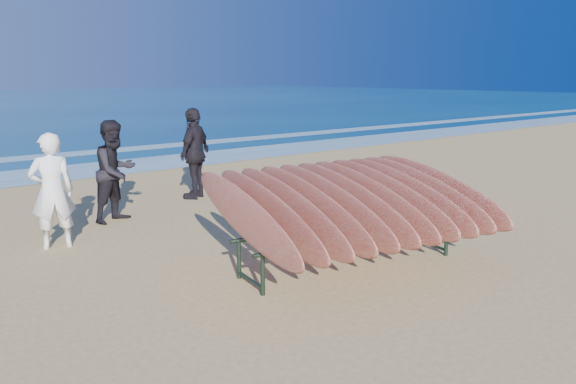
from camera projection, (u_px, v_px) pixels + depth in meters
name	position (u px, v px, depth m)	size (l,w,h in m)	color
ground	(327.00, 272.00, 7.37)	(120.00, 120.00, 0.00)	tan
foam_near	(69.00, 172.00, 14.93)	(160.00, 160.00, 0.00)	white
foam_far	(31.00, 157.00, 17.58)	(160.00, 160.00, 0.00)	white
surfboard_rack	(350.00, 202.00, 7.42)	(3.59, 3.32, 1.43)	#1D2E23
person_white	(52.00, 191.00, 8.27)	(0.63, 0.41, 1.73)	white
person_dark_a	(116.00, 171.00, 9.79)	(0.87, 0.68, 1.79)	black
person_dark_b	(195.00, 153.00, 11.65)	(1.11, 0.46, 1.89)	black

